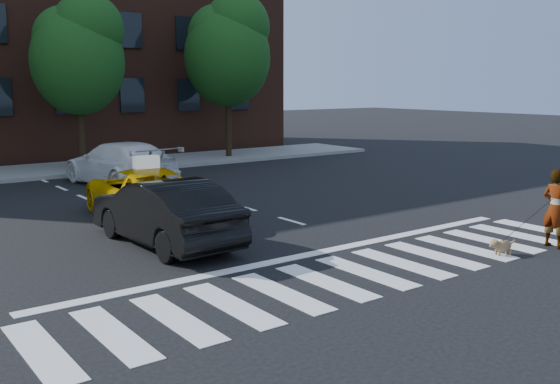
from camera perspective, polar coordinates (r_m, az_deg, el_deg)
name	(u,v)px	position (r m, az deg, el deg)	size (l,w,h in m)	color
ground	(365,272)	(12.07, 7.81, -7.29)	(120.00, 120.00, 0.00)	black
crosswalk	(365,272)	(12.07, 7.81, -7.26)	(13.00, 2.40, 0.01)	silver
stop_line	(312,254)	(13.21, 2.95, -5.67)	(12.00, 0.30, 0.01)	silver
sidewalk_far	(68,169)	(27.19, -18.83, 2.01)	(30.00, 4.00, 0.15)	slate
building	(11,33)	(34.28, -23.35, 13.20)	(26.00, 10.00, 12.00)	#4B261A
tree_mid	(78,50)	(26.69, -17.96, 12.21)	(3.69, 3.69, 7.10)	black
tree_right	(228,46)	(29.72, -4.78, 13.16)	(4.00, 4.00, 7.70)	black
taxi	(144,193)	(16.90, -12.32, -0.09)	(2.28, 4.94, 1.37)	#DFA904
black_sedan	(164,212)	(14.04, -10.53, -1.82)	(1.56, 4.48, 1.48)	black
white_suv	(120,164)	(22.65, -14.44, 2.54)	(2.17, 5.33, 1.55)	silver
woman	(556,208)	(14.83, 23.91, -1.37)	(0.63, 0.42, 1.74)	#999999
dog	(502,246)	(13.85, 19.60, -4.65)	(0.61, 0.38, 0.36)	brown
taxi_sign	(146,162)	(16.60, -12.14, 2.69)	(0.65, 0.28, 0.32)	white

